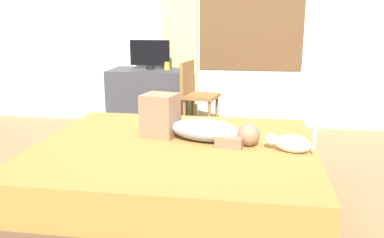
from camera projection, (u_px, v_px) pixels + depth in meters
ground_plane at (189, 196)px, 3.18m from camera, size 16.00×16.00×0.00m
back_wall_with_window at (220, 9)px, 5.01m from camera, size 6.40×0.14×2.90m
bed at (175, 171)px, 3.11m from camera, size 2.13×1.88×0.43m
person_lying at (193, 125)px, 3.16m from camera, size 0.94×0.43×0.34m
cat at (290, 143)px, 2.87m from camera, size 0.34×0.19×0.21m
desk at (148, 99)px, 5.01m from camera, size 0.90×0.56×0.74m
tv_monitor at (150, 54)px, 4.87m from camera, size 0.48×0.10×0.35m
cup at (167, 66)px, 4.89m from camera, size 0.07×0.07×0.09m
chair_by_desk at (195, 92)px, 4.75m from camera, size 0.44×0.44×0.86m
curtain_left at (180, 26)px, 5.01m from camera, size 0.44×0.06×2.50m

